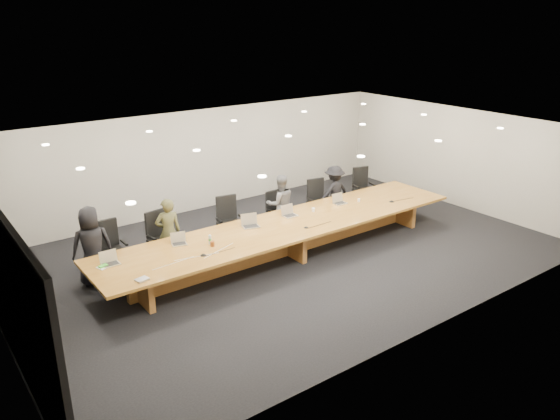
# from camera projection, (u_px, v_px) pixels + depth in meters

# --- Properties ---
(ground) EXTENTS (12.00, 12.00, 0.00)m
(ground) POSITION_uv_depth(u_px,v_px,m) (288.00, 254.00, 12.57)
(ground) COLOR black
(ground) RESTS_ON ground
(back_wall) EXTENTS (12.00, 0.02, 2.80)m
(back_wall) POSITION_uv_depth(u_px,v_px,m) (201.00, 160.00, 15.13)
(back_wall) COLOR silver
(back_wall) RESTS_ON ground
(conference_table) EXTENTS (9.00, 1.80, 0.75)m
(conference_table) POSITION_uv_depth(u_px,v_px,m) (288.00, 233.00, 12.40)
(conference_table) COLOR brown
(conference_table) RESTS_ON ground
(chair_far_left) EXTENTS (0.62, 0.62, 1.21)m
(chair_far_left) POSITION_uv_depth(u_px,v_px,m) (111.00, 249.00, 11.37)
(chair_far_left) COLOR black
(chair_far_left) RESTS_ON ground
(chair_left) EXTENTS (0.70, 0.70, 1.20)m
(chair_left) POSITION_uv_depth(u_px,v_px,m) (163.00, 237.00, 11.97)
(chair_left) COLOR black
(chair_left) RESTS_ON ground
(chair_mid_left) EXTENTS (0.71, 0.71, 1.20)m
(chair_mid_left) POSITION_uv_depth(u_px,v_px,m) (230.00, 221.00, 12.90)
(chair_mid_left) COLOR black
(chair_mid_left) RESTS_ON ground
(chair_mid_right) EXTENTS (0.57, 0.57, 1.05)m
(chair_mid_right) POSITION_uv_depth(u_px,v_px,m) (278.00, 211.00, 13.78)
(chair_mid_right) COLOR black
(chair_mid_right) RESTS_ON ground
(chair_right) EXTENTS (0.69, 0.69, 1.16)m
(chair_right) POSITION_uv_depth(u_px,v_px,m) (319.00, 201.00, 14.37)
(chair_right) COLOR black
(chair_right) RESTS_ON ground
(chair_far_right) EXTENTS (0.71, 0.71, 1.16)m
(chair_far_right) POSITION_uv_depth(u_px,v_px,m) (364.00, 188.00, 15.45)
(chair_far_right) COLOR black
(chair_far_right) RESTS_ON ground
(person_a) EXTENTS (0.90, 0.68, 1.65)m
(person_a) POSITION_uv_depth(u_px,v_px,m) (92.00, 246.00, 10.98)
(person_a) COLOR black
(person_a) RESTS_ON ground
(person_b) EXTENTS (0.62, 0.47, 1.53)m
(person_b) POSITION_uv_depth(u_px,v_px,m) (168.00, 232.00, 11.82)
(person_b) COLOR #403F23
(person_b) RESTS_ON ground
(person_c) EXTENTS (0.87, 0.77, 1.50)m
(person_c) POSITION_uv_depth(u_px,v_px,m) (280.00, 204.00, 13.62)
(person_c) COLOR #5B5B5E
(person_c) RESTS_ON ground
(person_d) EXTENTS (0.95, 0.55, 1.45)m
(person_d) POSITION_uv_depth(u_px,v_px,m) (334.00, 192.00, 14.60)
(person_d) COLOR black
(person_d) RESTS_ON ground
(laptop_a) EXTENTS (0.34, 0.25, 0.26)m
(laptop_a) POSITION_uv_depth(u_px,v_px,m) (110.00, 258.00, 10.28)
(laptop_a) COLOR beige
(laptop_a) RESTS_ON conference_table
(laptop_b) EXTENTS (0.36, 0.30, 0.24)m
(laptop_b) POSITION_uv_depth(u_px,v_px,m) (179.00, 239.00, 11.19)
(laptop_b) COLOR #C1B393
(laptop_b) RESTS_ON conference_table
(laptop_c) EXTENTS (0.43, 0.36, 0.29)m
(laptop_c) POSITION_uv_depth(u_px,v_px,m) (251.00, 221.00, 12.10)
(laptop_c) COLOR tan
(laptop_c) RESTS_ON conference_table
(laptop_d) EXTENTS (0.34, 0.25, 0.27)m
(laptop_d) POSITION_uv_depth(u_px,v_px,m) (290.00, 211.00, 12.75)
(laptop_d) COLOR #BEAC91
(laptop_d) RESTS_ON conference_table
(laptop_e) EXTENTS (0.33, 0.25, 0.26)m
(laptop_e) POSITION_uv_depth(u_px,v_px,m) (340.00, 199.00, 13.59)
(laptop_e) COLOR #C4B596
(laptop_e) RESTS_ON conference_table
(water_bottle) EXTENTS (0.07, 0.07, 0.19)m
(water_bottle) POSITION_uv_depth(u_px,v_px,m) (210.00, 240.00, 11.22)
(water_bottle) COLOR silver
(water_bottle) RESTS_ON conference_table
(amber_mug) EXTENTS (0.11, 0.11, 0.11)m
(amber_mug) POSITION_uv_depth(u_px,v_px,m) (212.00, 244.00, 11.12)
(amber_mug) COLOR brown
(amber_mug) RESTS_ON conference_table
(paper_cup_near) EXTENTS (0.08, 0.08, 0.09)m
(paper_cup_near) POSITION_uv_depth(u_px,v_px,m) (313.00, 210.00, 13.07)
(paper_cup_near) COLOR white
(paper_cup_near) RESTS_ON conference_table
(paper_cup_far) EXTENTS (0.07, 0.07, 0.08)m
(paper_cup_far) POSITION_uv_depth(u_px,v_px,m) (359.00, 200.00, 13.77)
(paper_cup_far) COLOR white
(paper_cup_far) RESTS_ON conference_table
(notepad) EXTENTS (0.28, 0.25, 0.01)m
(notepad) POSITION_uv_depth(u_px,v_px,m) (104.00, 267.00, 10.22)
(notepad) COLOR white
(notepad) RESTS_ON conference_table
(lime_gadget) EXTENTS (0.18, 0.13, 0.03)m
(lime_gadget) POSITION_uv_depth(u_px,v_px,m) (103.00, 266.00, 10.21)
(lime_gadget) COLOR green
(lime_gadget) RESTS_ON notepad
(av_box) EXTENTS (0.25, 0.21, 0.03)m
(av_box) POSITION_uv_depth(u_px,v_px,m) (142.00, 279.00, 9.71)
(av_box) COLOR #A5A4A9
(av_box) RESTS_ON conference_table
(mic_left) EXTENTS (0.16, 0.16, 0.03)m
(mic_left) POSITION_uv_depth(u_px,v_px,m) (203.00, 255.00, 10.71)
(mic_left) COLOR black
(mic_left) RESTS_ON conference_table
(mic_center) EXTENTS (0.13, 0.13, 0.03)m
(mic_center) POSITION_uv_depth(u_px,v_px,m) (306.00, 227.00, 12.10)
(mic_center) COLOR black
(mic_center) RESTS_ON conference_table
(mic_right) EXTENTS (0.14, 0.14, 0.03)m
(mic_right) POSITION_uv_depth(u_px,v_px,m) (392.00, 201.00, 13.77)
(mic_right) COLOR black
(mic_right) RESTS_ON conference_table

